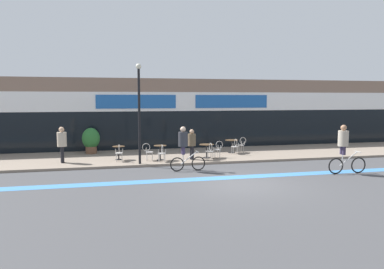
% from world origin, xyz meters
% --- Properties ---
extents(ground_plane, '(120.00, 120.00, 0.00)m').
position_xyz_m(ground_plane, '(0.00, 0.00, 0.00)').
color(ground_plane, '#424244').
extents(sidewalk_slab, '(40.00, 5.50, 0.12)m').
position_xyz_m(sidewalk_slab, '(0.00, 7.25, 0.06)').
color(sidewalk_slab, gray).
rests_on(sidewalk_slab, ground).
extents(storefront_facade, '(40.00, 4.06, 4.57)m').
position_xyz_m(storefront_facade, '(0.00, 11.96, 2.28)').
color(storefront_facade, '#7F6656').
rests_on(storefront_facade, ground).
extents(bike_lane_stripe, '(36.00, 0.70, 0.01)m').
position_xyz_m(bike_lane_stripe, '(0.00, 1.28, 0.00)').
color(bike_lane_stripe, '#3D7AB7').
rests_on(bike_lane_stripe, ground).
extents(bistro_table_0, '(0.63, 0.63, 0.72)m').
position_xyz_m(bistro_table_0, '(-4.40, 6.30, 0.63)').
color(bistro_table_0, black).
rests_on(bistro_table_0, sidewalk_slab).
extents(bistro_table_1, '(0.66, 0.66, 0.77)m').
position_xyz_m(bistro_table_1, '(-2.31, 5.68, 0.67)').
color(bistro_table_1, black).
rests_on(bistro_table_1, sidewalk_slab).
extents(bistro_table_2, '(0.79, 0.79, 0.74)m').
position_xyz_m(bistro_table_2, '(0.23, 5.80, 0.66)').
color(bistro_table_2, black).
rests_on(bistro_table_2, sidewalk_slab).
extents(bistro_table_3, '(0.75, 0.75, 0.76)m').
position_xyz_m(bistro_table_3, '(2.19, 7.32, 0.67)').
color(bistro_table_3, black).
rests_on(bistro_table_3, sidewalk_slab).
extents(cafe_chair_0_near, '(0.41, 0.58, 0.90)m').
position_xyz_m(cafe_chair_0_near, '(-4.40, 5.68, 0.64)').
color(cafe_chair_0_near, '#B7B2AD').
rests_on(cafe_chair_0_near, sidewalk_slab).
extents(cafe_chair_1_near, '(0.40, 0.58, 0.90)m').
position_xyz_m(cafe_chair_1_near, '(-2.31, 5.05, 0.64)').
color(cafe_chair_1_near, '#B7B2AD').
rests_on(cafe_chair_1_near, sidewalk_slab).
extents(cafe_chair_1_side, '(0.60, 0.45, 0.90)m').
position_xyz_m(cafe_chair_1_side, '(-2.93, 5.69, 0.64)').
color(cafe_chair_1_side, '#B7B2AD').
rests_on(cafe_chair_1_side, sidewalk_slab).
extents(cafe_chair_2_near, '(0.43, 0.59, 0.90)m').
position_xyz_m(cafe_chair_2_near, '(0.24, 5.18, 0.64)').
color(cafe_chair_2_near, '#B7B2AD').
rests_on(cafe_chair_2_near, sidewalk_slab).
extents(cafe_chair_2_side, '(0.59, 0.44, 0.90)m').
position_xyz_m(cafe_chair_2_side, '(0.86, 5.81, 0.64)').
color(cafe_chair_2_side, '#B7B2AD').
rests_on(cafe_chair_2_side, sidewalk_slab).
extents(cafe_chair_3_near, '(0.40, 0.57, 0.90)m').
position_xyz_m(cafe_chair_3_near, '(2.19, 6.70, 0.64)').
color(cafe_chair_3_near, '#B7B2AD').
rests_on(cafe_chair_3_near, sidewalk_slab).
extents(cafe_chair_3_side, '(0.60, 0.45, 0.90)m').
position_xyz_m(cafe_chair_3_side, '(2.81, 7.33, 0.64)').
color(cafe_chair_3_side, '#B7B2AD').
rests_on(cafe_chair_3_side, sidewalk_slab).
extents(planter_pot, '(1.01, 1.01, 1.49)m').
position_xyz_m(planter_pot, '(-5.87, 8.98, 0.92)').
color(planter_pot, brown).
rests_on(planter_pot, sidewalk_slab).
extents(lamp_post, '(0.26, 0.26, 4.86)m').
position_xyz_m(lamp_post, '(-3.44, 4.80, 2.95)').
color(lamp_post, black).
rests_on(lamp_post, sidewalk_slab).
extents(cyclist_0, '(1.66, 0.48, 2.05)m').
position_xyz_m(cyclist_0, '(-1.58, 3.11, 1.20)').
color(cyclist_0, black).
rests_on(cyclist_0, ground).
extents(cyclist_1, '(1.83, 0.50, 2.17)m').
position_xyz_m(cyclist_1, '(5.15, 0.89, 1.25)').
color(cyclist_1, black).
rests_on(cyclist_1, ground).
extents(pedestrian_near_end, '(0.54, 0.54, 1.79)m').
position_xyz_m(pedestrian_near_end, '(-7.17, 6.03, 1.19)').
color(pedestrian_near_end, black).
rests_on(pedestrian_near_end, sidewalk_slab).
extents(pedestrian_far_end, '(0.50, 0.50, 1.59)m').
position_xyz_m(pedestrian_far_end, '(-0.66, 5.48, 1.07)').
color(pedestrian_far_end, black).
rests_on(pedestrian_far_end, sidewalk_slab).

